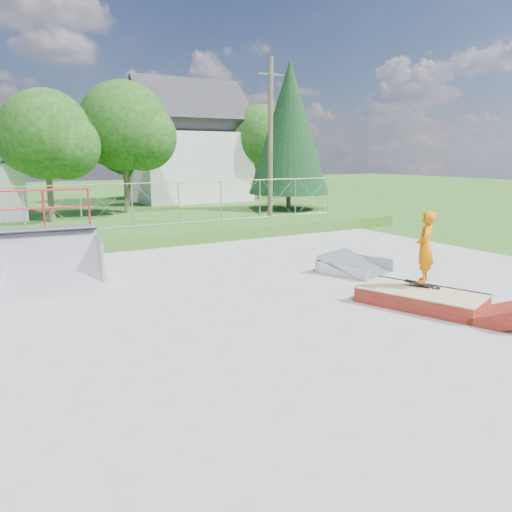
{
  "coord_description": "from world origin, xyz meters",
  "views": [
    {
      "loc": [
        -5.85,
        -9.39,
        3.42
      ],
      "look_at": [
        -0.1,
        0.43,
        1.1
      ],
      "focal_mm": 35.0,
      "sensor_mm": 36.0,
      "label": 1
    }
  ],
  "objects_px": {
    "grind_box": "(421,299)",
    "flat_bank_ramp": "(356,265)",
    "quarter_pipe": "(48,242)",
    "skater": "(425,250)"
  },
  "relations": [
    {
      "from": "grind_box",
      "to": "flat_bank_ramp",
      "type": "distance_m",
      "value": 3.47
    },
    {
      "from": "quarter_pipe",
      "to": "skater",
      "type": "bearing_deg",
      "value": -31.9
    },
    {
      "from": "quarter_pipe",
      "to": "grind_box",
      "type": "bearing_deg",
      "value": -34.18
    },
    {
      "from": "flat_bank_ramp",
      "to": "skater",
      "type": "height_order",
      "value": "skater"
    },
    {
      "from": "grind_box",
      "to": "quarter_pipe",
      "type": "xyz_separation_m",
      "value": [
        -7.0,
        5.88,
        1.06
      ]
    },
    {
      "from": "grind_box",
      "to": "skater",
      "type": "bearing_deg",
      "value": 17.96
    },
    {
      "from": "grind_box",
      "to": "skater",
      "type": "relative_size",
      "value": 1.81
    },
    {
      "from": "grind_box",
      "to": "flat_bank_ramp",
      "type": "xyz_separation_m",
      "value": [
        1.0,
        3.32,
        0.05
      ]
    },
    {
      "from": "grind_box",
      "to": "quarter_pipe",
      "type": "relative_size",
      "value": 1.19
    },
    {
      "from": "grind_box",
      "to": "skater",
      "type": "distance_m",
      "value": 1.13
    }
  ]
}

